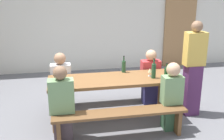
# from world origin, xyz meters

# --- Properties ---
(ground_plane) EXTENTS (24.00, 24.00, 0.00)m
(ground_plane) POSITION_xyz_m (0.00, 0.00, 0.00)
(ground_plane) COLOR slate
(back_wall) EXTENTS (14.00, 0.20, 3.20)m
(back_wall) POSITION_xyz_m (0.00, 3.07, 1.60)
(back_wall) COLOR silver
(back_wall) RESTS_ON ground
(wooden_door) EXTENTS (0.90, 0.06, 2.10)m
(wooden_door) POSITION_xyz_m (2.50, 2.93, 1.05)
(wooden_door) COLOR #9E7247
(wooden_door) RESTS_ON ground
(tasting_table) EXTENTS (2.15, 0.75, 0.75)m
(tasting_table) POSITION_xyz_m (0.00, 0.00, 0.67)
(tasting_table) COLOR brown
(tasting_table) RESTS_ON ground
(bench_near) EXTENTS (2.05, 0.30, 0.45)m
(bench_near) POSITION_xyz_m (0.00, -0.67, 0.36)
(bench_near) COLOR brown
(bench_near) RESTS_ON ground
(bench_far) EXTENTS (2.05, 0.30, 0.45)m
(bench_far) POSITION_xyz_m (0.00, 0.67, 0.36)
(bench_far) COLOR brown
(bench_far) RESTS_ON ground
(wine_bottle_0) EXTENTS (0.07, 0.07, 0.31)m
(wine_bottle_0) POSITION_xyz_m (0.27, 0.30, 0.86)
(wine_bottle_0) COLOR #234C2D
(wine_bottle_0) RESTS_ON tasting_table
(wine_bottle_1) EXTENTS (0.08, 0.08, 0.30)m
(wine_bottle_1) POSITION_xyz_m (0.87, -0.27, 0.86)
(wine_bottle_1) COLOR #194723
(wine_bottle_1) RESTS_ON tasting_table
(wine_bottle_2) EXTENTS (0.08, 0.08, 0.35)m
(wine_bottle_2) POSITION_xyz_m (0.70, -0.11, 0.88)
(wine_bottle_2) COLOR #234C2D
(wine_bottle_2) RESTS_ON tasting_table
(wine_glass_0) EXTENTS (0.07, 0.07, 0.14)m
(wine_glass_0) POSITION_xyz_m (0.67, -0.00, 0.85)
(wine_glass_0) COLOR silver
(wine_glass_0) RESTS_ON tasting_table
(wine_glass_1) EXTENTS (0.06, 0.06, 0.16)m
(wine_glass_1) POSITION_xyz_m (-0.86, -0.25, 0.85)
(wine_glass_1) COLOR silver
(wine_glass_1) RESTS_ON tasting_table
(seated_guest_near_0) EXTENTS (0.37, 0.24, 1.17)m
(seated_guest_near_0) POSITION_xyz_m (-0.86, -0.52, 0.56)
(seated_guest_near_0) COLOR #4E4046
(seated_guest_near_0) RESTS_ON ground
(seated_guest_near_1) EXTENTS (0.32, 0.24, 1.13)m
(seated_guest_near_1) POSITION_xyz_m (0.87, -0.52, 0.55)
(seated_guest_near_1) COLOR #32563A
(seated_guest_near_1) RESTS_ON ground
(seated_guest_far_0) EXTENTS (0.36, 0.24, 1.11)m
(seated_guest_far_0) POSITION_xyz_m (-0.86, 0.52, 0.54)
(seated_guest_far_0) COLOR #403762
(seated_guest_far_0) RESTS_ON ground
(seated_guest_far_1) EXTENTS (0.36, 0.24, 1.09)m
(seated_guest_far_1) POSITION_xyz_m (0.86, 0.52, 0.53)
(seated_guest_far_1) COLOR navy
(seated_guest_far_1) RESTS_ON ground
(standing_host) EXTENTS (0.36, 0.24, 1.70)m
(standing_host) POSITION_xyz_m (1.44, -0.07, 0.83)
(standing_host) COLOR #532856
(standing_host) RESTS_ON ground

